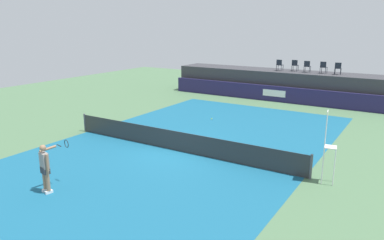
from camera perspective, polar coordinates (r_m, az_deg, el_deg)
The scene contains 15 objects.
ground_plane at distance 19.86m, azimuth 2.57°, elevation -2.34°, with size 48.00×48.00×0.00m, color #4C704C.
court_inner at distance 17.43m, azimuth -2.31°, elevation -4.77°, with size 12.00×22.00×0.00m, color #16597A.
sponsor_wall at distance 29.08m, azimuth 12.85°, elevation 3.97°, with size 18.00×0.22×1.20m.
spectator_platform at distance 30.69m, azimuth 14.03°, elevation 5.38°, with size 18.00×2.80×2.20m, color #38383D.
spectator_chair_far_left at distance 30.33m, azimuth 13.42°, elevation 8.36°, with size 0.45×0.45×0.89m.
spectator_chair_left at distance 30.38m, azimuth 15.67°, elevation 8.23°, with size 0.45×0.45×0.89m.
spectator_chair_center at distance 29.82m, azimuth 17.43°, elevation 7.99°, with size 0.46×0.46×0.89m.
spectator_chair_right at distance 29.63m, azimuth 19.72°, elevation 7.77°, with size 0.46×0.46×0.89m.
spectator_chair_far_right at distance 29.28m, azimuth 21.70°, elevation 7.52°, with size 0.48×0.48×0.89m.
umpire_chair at distance 14.41m, azimuth 20.30°, elevation -3.25°, with size 0.51×0.51×2.76m.
tennis_net at distance 17.28m, azimuth -2.33°, elevation -3.29°, with size 12.40×0.02×0.95m, color #2D2D2D.
net_post_near at distance 21.27m, azimuth -16.27°, elevation -0.38°, with size 0.10×0.10×1.00m, color #4C4C51.
net_post_far at distance 14.88m, azimuth 17.96°, elevation -6.93°, with size 0.10×0.10×1.00m, color #4C4C51.
tennis_player at distance 13.92m, azimuth -21.74°, elevation -6.74°, with size 0.56×1.22×1.77m.
tennis_ball at distance 23.11m, azimuth 3.05°, elevation 0.18°, with size 0.07×0.07×0.07m, color #D8EA33.
Camera 1 is at (9.31, -13.57, 5.77)m, focal length 34.41 mm.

